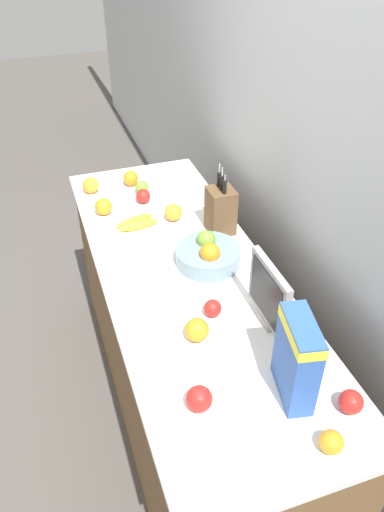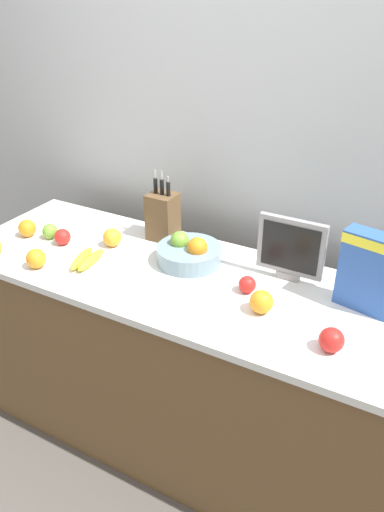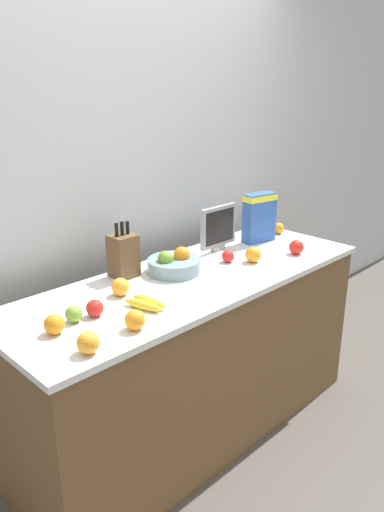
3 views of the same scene
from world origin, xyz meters
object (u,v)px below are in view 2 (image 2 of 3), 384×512
at_px(knife_block, 163,216).
at_px(orange_front_left, 27,228).
at_px(small_monitor, 291,248).
at_px(orange_mid_right, 36,259).
at_px(banana_bunch, 86,259).
at_px(apple_rear, 63,237).
at_px(apple_leftmost, 331,340).
at_px(apple_by_knife_block, 247,285).
at_px(orange_near_bowl, 261,302).
at_px(orange_by_cereal, 112,237).
at_px(fruit_bowl, 189,253).
at_px(apple_rightmost, 50,231).
at_px(cereal_box, 369,269).

bearing_deg(knife_block, orange_front_left, -152.58).
relative_size(small_monitor, orange_mid_right, 3.22).
relative_size(knife_block, banana_bunch, 1.60).
height_order(knife_block, small_monitor, knife_block).
xyz_separation_m(apple_rear, apple_leftmost, (1.24, -0.14, 0.00)).
relative_size(apple_by_knife_block, orange_near_bowl, 0.78).
height_order(knife_block, apple_by_knife_block, knife_block).
bearing_deg(orange_by_cereal, fruit_bowl, 6.08).
xyz_separation_m(apple_leftmost, apple_rightmost, (-1.33, 0.16, -0.01)).
relative_size(cereal_box, apple_rightmost, 4.22).
bearing_deg(knife_block, apple_leftmost, -25.07).
height_order(orange_mid_right, orange_front_left, orange_mid_right).
height_order(knife_block, banana_bunch, knife_block).
relative_size(fruit_bowl, orange_by_cereal, 3.28).
xyz_separation_m(apple_rear, apple_by_knife_block, (0.87, 0.04, -0.00)).
bearing_deg(orange_mid_right, knife_block, 56.77).
bearing_deg(small_monitor, orange_near_bowl, -91.90).
bearing_deg(fruit_bowl, apple_leftmost, -22.38).
relative_size(orange_mid_right, orange_by_cereal, 0.99).
relative_size(small_monitor, apple_rightmost, 3.79).
distance_m(apple_by_knife_block, orange_mid_right, 0.86).
height_order(knife_block, orange_mid_right, knife_block).
distance_m(orange_mid_right, orange_front_left, 0.31).
bearing_deg(orange_front_left, banana_bunch, -9.65).
distance_m(apple_rightmost, orange_front_left, 0.11).
bearing_deg(small_monitor, apple_leftmost, -52.72).
bearing_deg(orange_near_bowl, small_monitor, 88.10).
height_order(small_monitor, orange_mid_right, small_monitor).
distance_m(apple_rightmost, orange_by_cereal, 0.30).
relative_size(orange_mid_right, orange_near_bowl, 0.96).
height_order(small_monitor, orange_front_left, small_monitor).
distance_m(knife_block, orange_near_bowl, 0.69).
distance_m(small_monitor, banana_bunch, 0.83).
height_order(knife_block, orange_near_bowl, knife_block).
bearing_deg(orange_mid_right, banana_bunch, 37.97).
distance_m(knife_block, apple_rear, 0.45).
height_order(apple_leftmost, orange_mid_right, same).
bearing_deg(apple_leftmost, orange_front_left, 175.00).
height_order(knife_block, orange_by_cereal, knife_block).
xyz_separation_m(small_monitor, banana_bunch, (-0.77, -0.29, -0.12)).
bearing_deg(apple_rightmost, apple_rear, -10.45).
height_order(fruit_bowl, banana_bunch, fruit_bowl).
bearing_deg(apple_by_knife_block, orange_by_cereal, 175.33).
distance_m(knife_block, orange_by_cereal, 0.24).
xyz_separation_m(banana_bunch, apple_leftmost, (1.03, -0.06, 0.02)).
bearing_deg(apple_rightmost, apple_leftmost, -6.82).
height_order(fruit_bowl, apple_rear, fruit_bowl).
xyz_separation_m(apple_rear, orange_near_bowl, (0.96, -0.05, 0.01)).
bearing_deg(fruit_bowl, orange_near_bowl, -25.35).
bearing_deg(fruit_bowl, apple_by_knife_block, -17.22).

